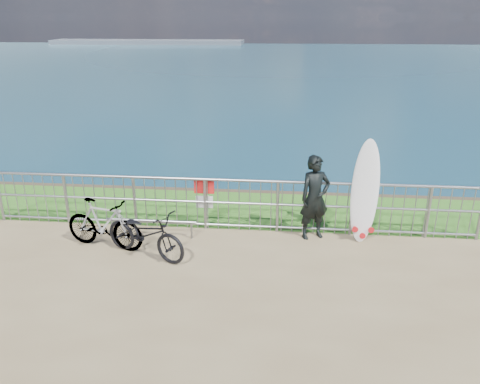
# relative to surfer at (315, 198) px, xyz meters

# --- Properties ---
(grass_strip) EXTENTS (120.00, 120.00, 0.00)m
(grass_strip) POSITION_rel_surfer_xyz_m (-1.73, 1.28, -0.85)
(grass_strip) COLOR #2E6E1E
(grass_strip) RESTS_ON ground
(seascape) EXTENTS (260.00, 260.00, 5.00)m
(seascape) POSITION_rel_surfer_xyz_m (-45.48, 146.07, -4.89)
(seascape) COLOR brown
(seascape) RESTS_ON ground
(railing) EXTENTS (10.06, 0.10, 1.13)m
(railing) POSITION_rel_surfer_xyz_m (-1.72, 0.18, -0.28)
(railing) COLOR gray
(railing) RESTS_ON ground
(surfer) EXTENTS (0.74, 0.63, 1.71)m
(surfer) POSITION_rel_surfer_xyz_m (0.00, 0.00, 0.00)
(surfer) COLOR black
(surfer) RESTS_ON ground
(surfboard) EXTENTS (0.63, 0.58, 2.04)m
(surfboard) POSITION_rel_surfer_xyz_m (0.96, 0.02, 0.08)
(surfboard) COLOR white
(surfboard) RESTS_ON ground
(bicycle_near) EXTENTS (1.85, 1.25, 0.92)m
(bicycle_near) POSITION_rel_surfer_xyz_m (-3.13, -1.12, -0.40)
(bicycle_near) COLOR black
(bicycle_near) RESTS_ON ground
(bicycle_far) EXTENTS (1.71, 0.83, 0.99)m
(bicycle_far) POSITION_rel_surfer_xyz_m (-4.01, -0.86, -0.36)
(bicycle_far) COLOR black
(bicycle_far) RESTS_ON ground
(bike_rack) EXTENTS (1.84, 0.05, 0.38)m
(bike_rack) POSITION_rel_surfer_xyz_m (-3.25, -0.32, -0.54)
(bike_rack) COLOR gray
(bike_rack) RESTS_ON ground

